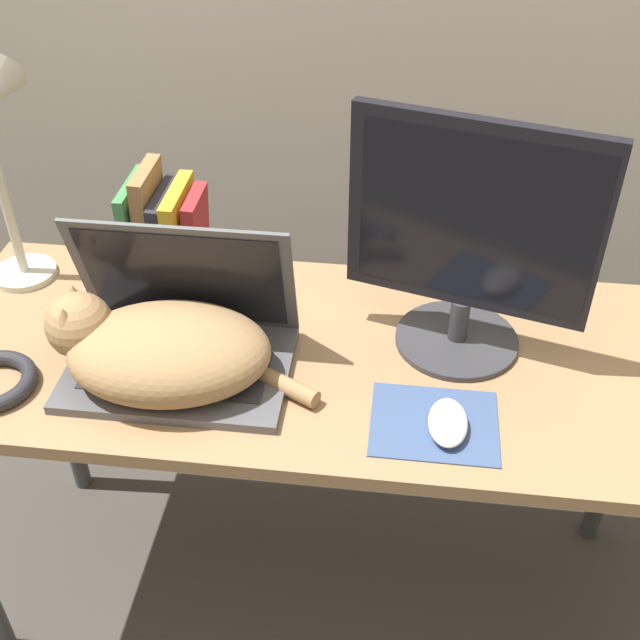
% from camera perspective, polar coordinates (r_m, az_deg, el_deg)
% --- Properties ---
extents(desk, '(1.46, 0.59, 0.75)m').
position_cam_1_polar(desk, '(1.56, -0.29, -4.67)').
color(desk, '#93704C').
rests_on(desk, ground_plane).
extents(laptop, '(0.40, 0.27, 0.28)m').
position_cam_1_polar(laptop, '(1.47, -9.87, -1.43)').
color(laptop, '#4C4C51').
rests_on(laptop, desk).
extents(cat, '(0.49, 0.28, 0.16)m').
position_cam_1_polar(cat, '(1.42, -11.38, -2.05)').
color(cat, '#99754C').
rests_on(cat, desk).
extents(external_monitor, '(0.43, 0.23, 0.45)m').
position_cam_1_polar(external_monitor, '(1.41, 10.63, 5.62)').
color(external_monitor, '#333338').
rests_on(external_monitor, desk).
extents(mousepad, '(0.21, 0.18, 0.00)m').
position_cam_1_polar(mousepad, '(1.37, 8.12, -7.29)').
color(mousepad, '#384C75').
rests_on(mousepad, desk).
extents(computer_mouse, '(0.07, 0.11, 0.03)m').
position_cam_1_polar(computer_mouse, '(1.36, 9.08, -7.20)').
color(computer_mouse, silver).
rests_on(computer_mouse, mousepad).
extents(book_row, '(0.15, 0.17, 0.25)m').
position_cam_1_polar(book_row, '(1.66, -10.89, 6.04)').
color(book_row, '#387A42').
rests_on(book_row, desk).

